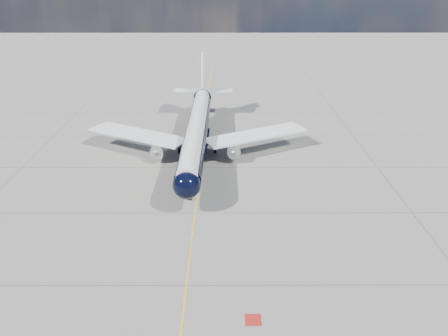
{
  "coord_description": "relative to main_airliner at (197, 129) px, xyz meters",
  "views": [
    {
      "loc": [
        3.93,
        -41.85,
        30.79
      ],
      "look_at": [
        4.06,
        16.11,
        4.0
      ],
      "focal_mm": 35.0,
      "sensor_mm": 36.0,
      "label": 1
    }
  ],
  "objects": [
    {
      "name": "ground",
      "position": [
        0.74,
        -1.77,
        -4.44
      ],
      "size": [
        320.0,
        320.0,
        0.0
      ],
      "primitive_type": "plane",
      "color": "gray",
      "rests_on": "ground"
    },
    {
      "name": "red_marking",
      "position": [
        7.54,
        -41.77,
        -4.44
      ],
      "size": [
        1.6,
        1.6,
        0.01
      ],
      "primitive_type": "cube",
      "color": "maroon",
      "rests_on": "ground"
    },
    {
      "name": "main_airliner",
      "position": [
        0.0,
        0.0,
        0.0
      ],
      "size": [
        40.71,
        49.44,
        14.31
      ],
      "rotation": [
        0.0,
        0.0,
        -0.01
      ],
      "color": "black",
      "rests_on": "ground"
    },
    {
      "name": "taxiway_centerline",
      "position": [
        0.74,
        -6.77,
        -4.44
      ],
      "size": [
        0.16,
        160.0,
        0.01
      ],
      "primitive_type": "cube",
      "color": "yellow",
      "rests_on": "ground"
    }
  ]
}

